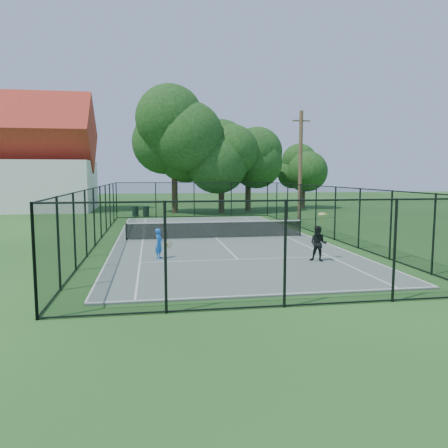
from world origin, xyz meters
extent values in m
plane|color=#214E1A|center=(0.00, 0.00, 0.00)|extent=(120.00, 120.00, 0.00)
cube|color=slate|center=(0.00, 0.00, 0.03)|extent=(11.00, 24.00, 0.06)
cylinder|color=black|center=(-5.00, 0.00, 0.53)|extent=(0.08, 0.08, 0.95)
cylinder|color=black|center=(5.00, 0.00, 0.53)|extent=(0.08, 0.08, 0.95)
cube|color=black|center=(0.00, 0.00, 0.53)|extent=(10.00, 0.03, 0.88)
cube|color=white|center=(0.00, 0.00, 0.98)|extent=(10.00, 0.05, 0.06)
cylinder|color=#332114|center=(-1.43, 17.12, 2.22)|extent=(0.56, 0.56, 4.45)
sphere|color=black|center=(-1.43, 17.12, 6.45)|extent=(8.02, 8.02, 8.02)
cylinder|color=#332114|center=(3.01, 16.93, 1.62)|extent=(0.56, 0.56, 3.24)
sphere|color=black|center=(3.01, 16.93, 4.69)|extent=(5.81, 5.81, 5.81)
cylinder|color=#332114|center=(5.93, 18.38, 1.73)|extent=(0.56, 0.56, 3.47)
sphere|color=black|center=(5.93, 18.38, 4.85)|extent=(5.51, 5.51, 5.51)
cylinder|color=#332114|center=(12.53, 20.86, 1.37)|extent=(0.56, 0.56, 2.74)
sphere|color=black|center=(12.53, 20.86, 3.93)|extent=(4.78, 4.78, 4.78)
cube|color=silver|center=(-17.00, 22.00, 2.50)|extent=(15.00, 8.00, 5.00)
cube|color=maroon|center=(-17.00, 22.00, 7.80)|extent=(15.30, 8.15, 8.15)
cylinder|color=black|center=(-5.02, 14.32, 0.41)|extent=(0.54, 0.54, 0.83)
cylinder|color=black|center=(-5.02, 14.32, 0.85)|extent=(0.58, 0.58, 0.05)
cylinder|color=black|center=(-4.10, 14.09, 0.43)|extent=(0.54, 0.54, 0.86)
cylinder|color=black|center=(-4.10, 14.09, 0.88)|extent=(0.58, 0.58, 0.05)
cylinder|color=#4C3823|center=(8.07, 9.00, 4.30)|extent=(0.30, 0.30, 8.60)
cube|color=#4C3823|center=(8.07, 9.00, 7.82)|extent=(1.40, 0.10, 0.10)
imported|color=blue|center=(-3.30, -5.61, 0.71)|extent=(0.47, 0.56, 1.30)
torus|color=gold|center=(-2.85, -5.46, 0.61)|extent=(0.27, 0.18, 0.29)
cylinder|color=silver|center=(-2.85, -5.46, 0.61)|extent=(0.23, 0.15, 0.25)
imported|color=black|center=(3.22, -7.30, 0.80)|extent=(0.91, 0.86, 1.48)
torus|color=gold|center=(3.47, -6.95, 2.01)|extent=(0.30, 0.28, 0.14)
cylinder|color=silver|center=(3.47, -6.95, 2.01)|extent=(0.26, 0.24, 0.11)
sphere|color=#CCE526|center=(3.72, -6.87, 1.98)|extent=(0.07, 0.07, 0.07)
camera|label=1|loc=(-3.57, -24.33, 3.68)|focal=35.00mm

